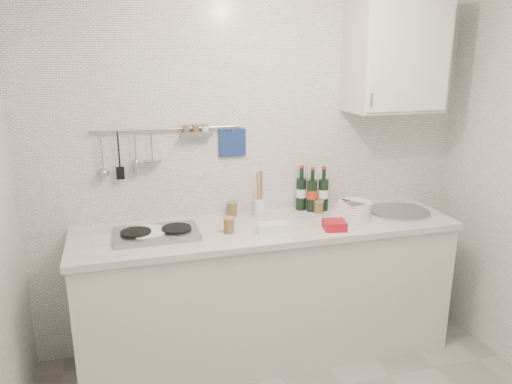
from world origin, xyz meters
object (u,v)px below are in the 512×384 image
wall_cabinet (396,57)px  utensil_crock (260,206)px  plate_stack_hob (145,234)px  wine_bottles (312,189)px  plate_stack_sink (352,210)px

wall_cabinet → utensil_crock: size_ratio=2.19×
plate_stack_hob → wine_bottles: wine_bottles is taller
wall_cabinet → utensil_crock: wall_cabinet is taller
wall_cabinet → plate_stack_sink: wall_cabinet is taller
wall_cabinet → wine_bottles: 1.02m
wall_cabinet → utensil_crock: 1.31m
wall_cabinet → utensil_crock: bearing=176.1°
utensil_crock → plate_stack_sink: bearing=-18.5°
wall_cabinet → plate_stack_hob: wall_cabinet is taller
plate_stack_hob → utensil_crock: size_ratio=0.82×
wine_bottles → utensil_crock: bearing=-175.1°
plate_stack_sink → wine_bottles: wine_bottles is taller
wall_cabinet → wine_bottles: bearing=169.6°
wine_bottles → utensil_crock: size_ratio=0.97×
plate_stack_sink → utensil_crock: bearing=161.5°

